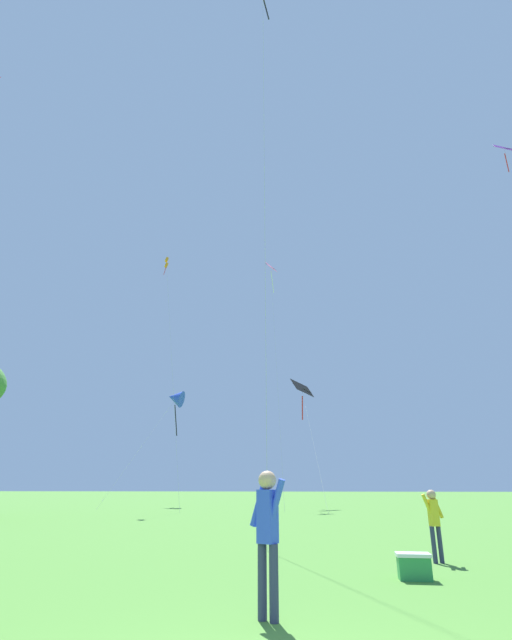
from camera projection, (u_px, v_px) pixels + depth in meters
kite_orange_box at (167, 267)px, 42.78m from camera, size 4.16×5.23×21.40m
kite_yellow_diamond at (264, 5)px, 25.23m from camera, size 1.71×5.58×27.87m
kite_blue_delta at (175, 398)px, 45.93m from camera, size 3.74×9.28×10.72m
kite_pink_low at (272, 278)px, 50.16m from camera, size 2.70×12.44×24.70m
kite_black_large at (302, 394)px, 42.74m from camera, size 2.94×11.05×10.97m
kite_purple_streamer at (508, 160)px, 40.95m from camera, size 1.82×7.60×30.60m
person_in_blue_jacket at (434, 518)px, 10.60m from camera, size 0.48×0.23×1.51m
person_far_back at (268, 527)px, 6.18m from camera, size 0.54×0.36×1.78m
picnic_cooler at (414, 566)px, 8.52m from camera, size 0.60×0.40×0.44m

